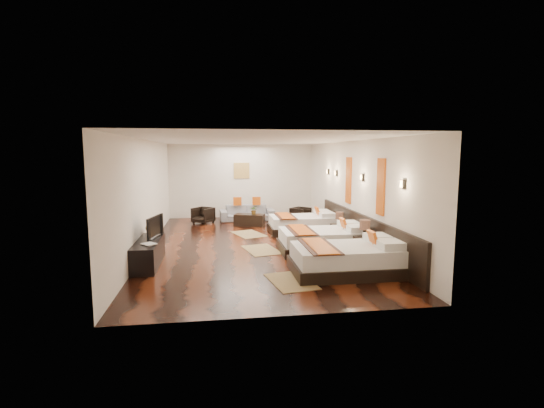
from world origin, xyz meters
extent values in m
cube|color=black|center=(0.00, 0.00, 0.00)|extent=(5.50, 9.50, 0.01)
cube|color=white|center=(0.00, 0.00, 2.80)|extent=(5.50, 9.50, 0.01)
cube|color=silver|center=(0.00, 4.75, 1.40)|extent=(5.50, 0.01, 2.80)
cube|color=silver|center=(-2.75, 0.00, 1.40)|extent=(0.01, 9.50, 2.80)
cube|color=silver|center=(2.75, 0.00, 1.40)|extent=(0.01, 9.50, 2.80)
cube|color=black|center=(2.71, -0.80, 0.45)|extent=(0.08, 6.60, 0.90)
cube|color=black|center=(1.67, -2.78, 0.12)|extent=(2.29, 1.42, 0.24)
cube|color=white|center=(1.67, -2.78, 0.40)|extent=(2.18, 1.31, 0.33)
cube|color=#CF540E|center=(2.22, -2.78, 0.70)|extent=(0.17, 0.35, 0.35)
cube|color=#38190F|center=(1.07, -2.78, 0.58)|extent=(0.60, 1.44, 0.02)
cube|color=#CF540E|center=(1.07, -2.78, 0.59)|extent=(0.41, 1.44, 0.02)
cube|color=black|center=(1.67, -0.95, 0.12)|extent=(2.21, 1.37, 0.23)
cube|color=white|center=(1.67, -0.95, 0.39)|extent=(2.10, 1.26, 0.32)
cube|color=#CF540E|center=(2.20, -0.95, 0.67)|extent=(0.16, 0.34, 0.34)
cube|color=#38190F|center=(1.09, -0.95, 0.56)|extent=(0.58, 1.39, 0.02)
cube|color=#CF540E|center=(1.09, -0.95, 0.57)|extent=(0.40, 1.39, 0.02)
cube|color=black|center=(1.67, 1.49, 0.11)|extent=(2.07, 1.28, 0.22)
cube|color=white|center=(1.67, 1.49, 0.36)|extent=(1.97, 1.18, 0.30)
cube|color=#CF540E|center=(2.16, 1.49, 0.63)|extent=(0.15, 0.32, 0.32)
cube|color=#38190F|center=(1.13, 1.49, 0.52)|extent=(0.54, 1.30, 0.02)
cube|color=#CF540E|center=(1.13, 1.49, 0.54)|extent=(0.37, 1.30, 0.02)
cube|color=black|center=(2.44, -1.73, 0.26)|extent=(0.46, 0.46, 0.51)
cylinder|color=black|center=(2.44, -1.73, 0.62)|extent=(0.08, 0.08, 0.21)
cylinder|color=#3F2619|center=(2.44, -1.73, 0.80)|extent=(0.25, 0.25, 0.23)
cube|color=black|center=(2.44, 0.18, 0.23)|extent=(0.41, 0.41, 0.46)
cylinder|color=black|center=(2.44, 0.18, 0.55)|extent=(0.07, 0.07, 0.18)
cylinder|color=#3F2619|center=(2.44, 0.18, 0.72)|extent=(0.22, 0.22, 0.20)
cube|color=olive|center=(0.41, -3.18, 0.01)|extent=(0.95, 1.31, 0.01)
cube|color=olive|center=(0.13, -0.62, 0.01)|extent=(1.00, 1.34, 0.01)
cube|color=olive|center=(-0.02, 1.39, 0.01)|extent=(1.11, 1.38, 0.01)
cube|color=black|center=(-2.50, -1.59, 0.28)|extent=(0.50, 1.80, 0.55)
imported|color=black|center=(-2.45, -1.39, 0.81)|extent=(0.31, 0.90, 0.52)
imported|color=black|center=(-2.50, -2.09, 0.56)|extent=(0.38, 0.39, 0.03)
imported|color=brown|center=(-2.50, -0.82, 0.73)|extent=(0.41, 0.41, 0.37)
imported|color=gray|center=(0.13, 3.86, 0.29)|extent=(1.99, 0.87, 0.57)
imported|color=black|center=(-1.45, 3.48, 0.29)|extent=(0.87, 0.88, 0.58)
imported|color=black|center=(2.00, 3.22, 0.27)|extent=(0.83, 0.84, 0.54)
cube|color=black|center=(0.13, 2.81, 0.20)|extent=(1.11, 0.78, 0.40)
imported|color=#2D561C|center=(0.27, 2.74, 0.55)|extent=(0.31, 0.29, 0.30)
cube|color=#D86014|center=(2.73, -1.90, 1.70)|extent=(0.04, 0.40, 1.30)
cube|color=#D86014|center=(2.73, 0.30, 1.70)|extent=(0.04, 0.40, 1.30)
cube|color=black|center=(2.71, -3.00, 1.85)|extent=(0.06, 0.12, 0.18)
cube|color=#FFD18C|center=(2.68, -3.00, 1.85)|extent=(0.02, 0.10, 0.14)
cube|color=black|center=(2.71, -0.80, 1.85)|extent=(0.06, 0.12, 0.18)
cube|color=#FFD18C|center=(2.68, -0.80, 1.85)|extent=(0.02, 0.10, 0.14)
cube|color=black|center=(2.71, 1.40, 1.85)|extent=(0.06, 0.12, 0.18)
cube|color=#FFD18C|center=(2.68, 1.40, 1.85)|extent=(0.02, 0.10, 0.14)
cube|color=black|center=(2.71, 2.30, 1.85)|extent=(0.06, 0.12, 0.18)
cube|color=#FFD18C|center=(2.68, 2.30, 1.85)|extent=(0.02, 0.10, 0.14)
cube|color=#AD873F|center=(0.00, 4.73, 1.80)|extent=(0.60, 0.04, 0.60)
camera|label=1|loc=(-1.00, -10.38, 2.47)|focal=25.96mm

